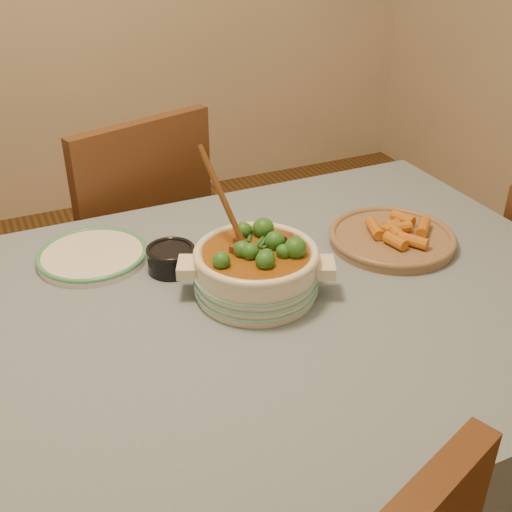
{
  "coord_description": "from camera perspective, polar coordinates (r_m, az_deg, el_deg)",
  "views": [
    {
      "loc": [
        -0.38,
        -1.01,
        1.52
      ],
      "look_at": [
        0.1,
        0.04,
        0.85
      ],
      "focal_mm": 45.0,
      "sensor_mm": 36.0,
      "label": 1
    }
  ],
  "objects": [
    {
      "name": "stew_casserole",
      "position": [
        1.34,
        -0.01,
        -0.96
      ],
      "size": [
        0.34,
        0.34,
        0.31
      ],
      "rotation": [
        0.0,
        0.0,
        -0.43
      ],
      "color": "beige",
      "rests_on": "dining_table"
    },
    {
      "name": "fried_plate",
      "position": [
        1.59,
        12.0,
        1.74
      ],
      "size": [
        0.35,
        0.35,
        0.05
      ],
      "rotation": [
        0.0,
        0.0,
        0.17
      ],
      "color": "#957952",
      "rests_on": "dining_table"
    },
    {
      "name": "dining_table",
      "position": [
        1.37,
        -2.98,
        -8.15
      ],
      "size": [
        1.68,
        1.08,
        0.76
      ],
      "color": "brown",
      "rests_on": "floor"
    },
    {
      "name": "condiment_bowl",
      "position": [
        1.45,
        -7.57,
        -0.12
      ],
      "size": [
        0.12,
        0.12,
        0.06
      ],
      "rotation": [
        0.0,
        0.0,
        0.18
      ],
      "color": "black",
      "rests_on": "dining_table"
    },
    {
      "name": "white_plate",
      "position": [
        1.54,
        -14.34,
        0.08
      ],
      "size": [
        0.34,
        0.34,
        0.02
      ],
      "rotation": [
        0.0,
        0.0,
        0.42
      ],
      "color": "white",
      "rests_on": "dining_table"
    },
    {
      "name": "chair_far",
      "position": [
        2.08,
        -11.02,
        1.54
      ],
      "size": [
        0.56,
        0.56,
        0.95
      ],
      "rotation": [
        0.0,
        0.0,
        3.44
      ],
      "color": "brown",
      "rests_on": "floor"
    }
  ]
}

